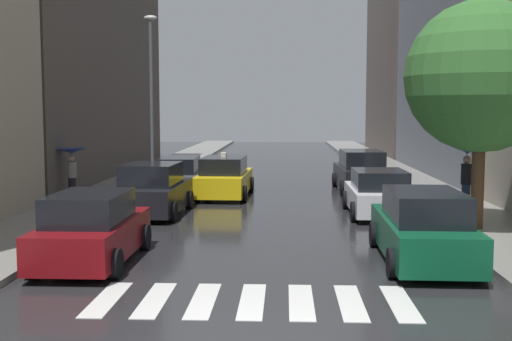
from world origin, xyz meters
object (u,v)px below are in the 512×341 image
at_px(parked_car_left_nearest, 92,230).
at_px(parked_car_right_second, 379,194).
at_px(pedestrian_near_tree, 467,166).
at_px(parked_car_left_second, 153,191).
at_px(parked_car_right_third, 361,172).
at_px(parked_car_right_nearest, 423,229).
at_px(lamp_post_left, 151,88).
at_px(parked_car_left_third, 179,177).
at_px(street_tree_right, 481,77).
at_px(taxi_midroad, 224,178).
at_px(pedestrian_foreground, 72,160).

distance_m(parked_car_left_nearest, parked_car_right_second, 10.21).
bearing_deg(parked_car_left_nearest, pedestrian_near_tree, -55.30).
xyz_separation_m(parked_car_left_nearest, parked_car_left_second, (0.00, 6.68, 0.04)).
bearing_deg(parked_car_right_second, parked_car_right_third, -1.52).
height_order(parked_car_right_nearest, lamp_post_left, lamp_post_left).
bearing_deg(parked_car_left_third, parked_car_right_nearest, -148.21).
bearing_deg(lamp_post_left, street_tree_right, -43.33).
xyz_separation_m(parked_car_right_third, taxi_midroad, (-5.71, -1.90, -0.06)).
bearing_deg(parked_car_left_second, pedestrian_near_tree, -84.95).
height_order(parked_car_right_third, pedestrian_foreground, pedestrian_foreground).
height_order(taxi_midroad, lamp_post_left, lamp_post_left).
bearing_deg(parked_car_right_nearest, parked_car_right_third, 0.53).
relative_size(parked_car_right_second, lamp_post_left, 0.53).
xyz_separation_m(pedestrian_foreground, pedestrian_near_tree, (14.19, -2.34, 0.03)).
height_order(parked_car_left_third, parked_car_right_third, parked_car_right_third).
height_order(parked_car_right_second, lamp_post_left, lamp_post_left).
xyz_separation_m(parked_car_left_second, lamp_post_left, (-1.74, 8.22, 3.70)).
height_order(pedestrian_foreground, street_tree_right, street_tree_right).
bearing_deg(street_tree_right, parked_car_right_nearest, -122.82).
relative_size(parked_car_left_third, pedestrian_near_tree, 2.22).
xyz_separation_m(pedestrian_foreground, lamp_post_left, (1.98, 5.35, 2.91)).
distance_m(parked_car_right_nearest, parked_car_right_third, 12.68).
height_order(parked_car_left_nearest, taxi_midroad, taxi_midroad).
bearing_deg(pedestrian_near_tree, street_tree_right, 85.51).
height_order(parked_car_right_second, pedestrian_foreground, pedestrian_foreground).
xyz_separation_m(taxi_midroad, pedestrian_near_tree, (8.50, -4.01, 0.87)).
bearing_deg(taxi_midroad, parked_car_left_nearest, 172.28).
relative_size(parked_car_left_third, taxi_midroad, 1.00).
height_order(parked_car_right_third, pedestrian_near_tree, pedestrian_near_tree).
height_order(parked_car_right_nearest, taxi_midroad, taxi_midroad).
distance_m(parked_car_left_second, parked_car_right_second, 7.52).
xyz_separation_m(parked_car_left_third, pedestrian_foreground, (-3.72, -2.33, 0.86)).
xyz_separation_m(parked_car_left_nearest, lamp_post_left, (-1.74, 14.90, 3.74)).
height_order(parked_car_left_second, parked_car_right_third, parked_car_right_third).
height_order(parked_car_left_second, parked_car_right_second, parked_car_left_second).
distance_m(pedestrian_foreground, lamp_post_left, 6.41).
distance_m(parked_car_left_third, parked_car_right_nearest, 13.73).
relative_size(parked_car_right_third, pedestrian_near_tree, 2.26).
relative_size(parked_car_right_nearest, taxi_midroad, 1.00).
relative_size(parked_car_left_third, parked_car_right_nearest, 1.00).
relative_size(parked_car_left_nearest, parked_car_right_second, 1.04).
bearing_deg(parked_car_left_nearest, parked_car_left_third, 0.12).
height_order(taxi_midroad, street_tree_right, street_tree_right).
bearing_deg(parked_car_right_third, parked_car_left_second, 128.33).
xyz_separation_m(parked_car_left_second, parked_car_left_third, (0.00, 5.20, -0.07)).
distance_m(parked_car_left_nearest, pedestrian_near_tree, 12.74).
bearing_deg(parked_car_right_third, parked_car_right_nearest, 177.91).
distance_m(parked_car_left_nearest, lamp_post_left, 15.47).
bearing_deg(parked_car_right_nearest, lamp_post_left, 33.74).
relative_size(parked_car_right_third, taxi_midroad, 1.02).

